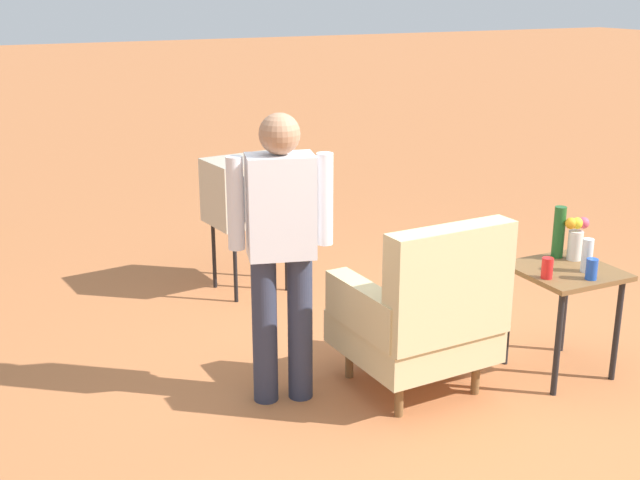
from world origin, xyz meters
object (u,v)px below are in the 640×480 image
soda_can_blue (592,269)px  bottle_wine_green (559,232)px  side_table (565,285)px  flower_vase (576,236)px  tv_on_stand (249,191)px  person_standing (281,242)px  soda_can_red (547,268)px  armchair (424,313)px  bottle_short_clear (587,255)px

soda_can_blue → bottle_wine_green: 0.41m
side_table → flower_vase: (-0.16, -0.11, 0.25)m
tv_on_stand → person_standing: bearing=74.9°
soda_can_blue → flower_vase: size_ratio=0.46×
soda_can_red → flower_vase: (-0.37, -0.19, 0.09)m
side_table → bottle_wine_green: bottle_wine_green is taller
person_standing → flower_vase: bearing=170.3°
armchair → soda_can_blue: 0.99m
side_table → flower_vase: flower_vase is taller
bottle_short_clear → soda_can_blue: bottle_short_clear is taller
soda_can_red → flower_vase: bearing=-153.3°
tv_on_stand → soda_can_red: size_ratio=8.44×
side_table → soda_can_red: bearing=19.0°
bottle_short_clear → soda_can_red: 0.28m
soda_can_red → bottle_wine_green: size_ratio=0.38×
bottle_short_clear → soda_can_blue: size_ratio=1.64×
person_standing → bottle_short_clear: person_standing is taller
armchair → bottle_wine_green: size_ratio=3.31×
side_table → soda_can_red: (0.22, 0.07, 0.16)m
armchair → side_table: 0.91m
tv_on_stand → soda_can_blue: size_ratio=8.44×
soda_can_red → bottle_wine_green: bottle_wine_green is taller
side_table → bottle_short_clear: bottle_short_clear is taller
bottle_short_clear → tv_on_stand: bearing=-60.7°
bottle_wine_green → flower_vase: (-0.06, 0.08, -0.01)m
flower_vase → armchair: bearing=-1.2°
side_table → bottle_short_clear: (-0.06, 0.09, 0.20)m
armchair → bottle_short_clear: size_ratio=5.30×
side_table → tv_on_stand: 2.45m
side_table → person_standing: size_ratio=0.41×
side_table → bottle_short_clear: 0.23m
armchair → flower_vase: (-1.06, 0.02, 0.32)m
person_standing → soda_can_red: size_ratio=13.44×
armchair → soda_can_blue: (-0.90, 0.33, 0.23)m
soda_can_red → bottle_wine_green: 0.42m
soda_can_blue → soda_can_red: size_ratio=1.00×
bottle_short_clear → bottle_wine_green: bearing=-95.7°
soda_can_blue → person_standing: bearing=-20.6°
side_table → soda_can_red: size_ratio=5.47×
armchair → bottle_wine_green: 1.05m
side_table → tv_on_stand: bearing=-61.0°
soda_can_blue → soda_can_red: 0.25m
side_table → person_standing: person_standing is taller
tv_on_stand → flower_vase: 2.43m
side_table → soda_can_blue: size_ratio=5.47×
soda_can_red → side_table: bearing=-161.0°
bottle_wine_green → armchair: bearing=3.3°
tv_on_stand → soda_can_red: 2.41m
side_table → soda_can_blue: 0.26m
person_standing → armchair: bearing=159.0°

